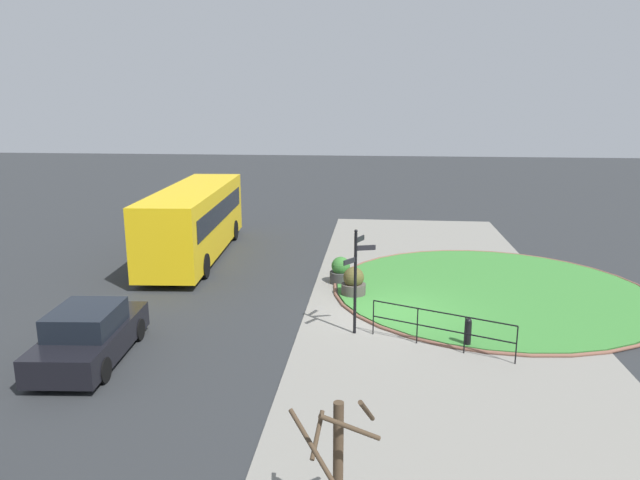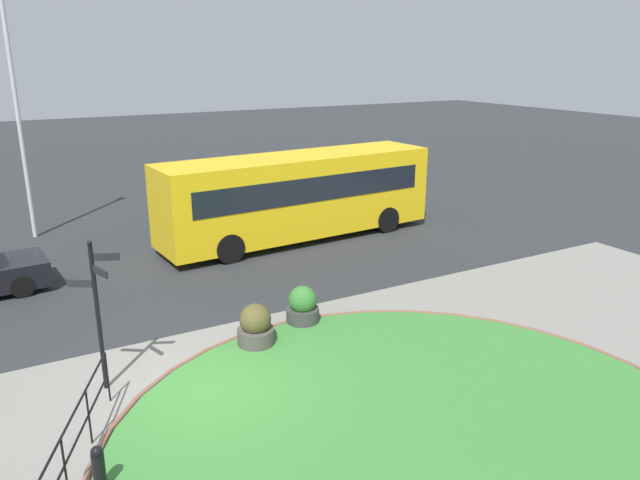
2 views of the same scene
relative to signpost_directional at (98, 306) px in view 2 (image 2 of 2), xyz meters
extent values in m
plane|color=#282B2D|center=(1.71, -1.16, -1.86)|extent=(120.00, 120.00, 0.00)
cube|color=gray|center=(1.71, -2.72, -1.85)|extent=(32.00, 8.89, 0.02)
cylinder|color=#387A33|center=(4.55, -4.82, -1.81)|extent=(11.36, 11.36, 0.10)
torus|color=brown|center=(4.55, -4.82, -1.81)|extent=(11.67, 11.67, 0.11)
cylinder|color=black|center=(-0.01, 0.02, -0.30)|extent=(0.09, 0.09, 3.12)
sphere|color=black|center=(-0.01, 0.02, 1.31)|extent=(0.10, 0.10, 0.10)
cube|color=black|center=(0.26, -0.10, 1.02)|extent=(0.47, 0.24, 0.15)
cube|color=black|center=(0.08, -0.29, 0.79)|extent=(0.19, 0.54, 0.15)
cube|color=black|center=(-0.26, 0.19, 0.46)|extent=(0.45, 0.32, 0.15)
cylinder|color=black|center=(-0.69, -3.21, -1.49)|extent=(0.20, 0.20, 0.75)
sphere|color=black|center=(-0.69, -3.21, -1.08)|extent=(0.19, 0.19, 0.19)
cube|color=black|center=(-0.87, -2.43, -0.78)|extent=(1.70, 3.80, 0.03)
cube|color=black|center=(-0.87, -2.43, -1.27)|extent=(1.70, 3.80, 0.03)
cylinder|color=black|center=(-0.04, -0.53, -1.32)|extent=(0.04, 0.04, 1.08)
cylinder|color=black|center=(-0.59, -1.80, -1.32)|extent=(0.04, 0.04, 1.08)
cylinder|color=black|center=(-1.15, -3.06, -1.32)|extent=(0.04, 0.04, 1.08)
cube|color=yellow|center=(8.38, 7.56, -0.16)|extent=(10.56, 3.14, 2.86)
cube|color=black|center=(8.29, 8.79, 0.24)|extent=(9.15, 0.64, 0.88)
cube|color=black|center=(8.46, 6.33, 0.24)|extent=(9.15, 0.64, 0.88)
cube|color=black|center=(13.59, 7.91, -0.01)|extent=(0.15, 2.00, 1.10)
cube|color=black|center=(13.59, 7.91, 1.05)|extent=(0.11, 1.34, 0.28)
cylinder|color=black|center=(11.63, 8.90, -1.36)|extent=(1.02, 0.37, 1.00)
cylinder|color=black|center=(11.78, 6.66, -1.36)|extent=(1.02, 0.37, 1.00)
cylinder|color=black|center=(4.97, 8.45, -1.36)|extent=(1.02, 0.37, 1.00)
cylinder|color=black|center=(5.12, 6.22, -1.36)|extent=(1.02, 0.37, 1.00)
cube|color=#EAEACC|center=(-0.40, 7.75, -1.29)|extent=(0.04, 0.20, 0.12)
cube|color=#EAEACC|center=(-0.31, 6.67, -1.29)|extent=(0.04, 0.20, 0.12)
cylinder|color=black|center=(-1.24, 7.97, -1.54)|extent=(0.66, 0.27, 0.64)
cylinder|color=black|center=(-1.11, 6.32, -1.54)|extent=(0.66, 0.27, 0.64)
cylinder|color=#B7B7BC|center=(-0.24, 12.67, 2.53)|extent=(0.16, 0.16, 8.80)
cylinder|color=#383838|center=(4.99, 0.77, -1.64)|extent=(0.84, 0.84, 0.46)
sphere|color=#33702D|center=(4.99, 0.77, -1.18)|extent=(0.72, 0.72, 0.72)
cylinder|color=#47423D|center=(3.45, 0.21, -1.63)|extent=(0.88, 0.88, 0.48)
sphere|color=#4C4723|center=(3.45, 0.21, -1.15)|extent=(0.74, 0.74, 0.74)
camera|label=1|loc=(-16.35, -0.56, 4.89)|focal=32.44mm
camera|label=2|loc=(-1.57, -11.84, 4.80)|focal=34.00mm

